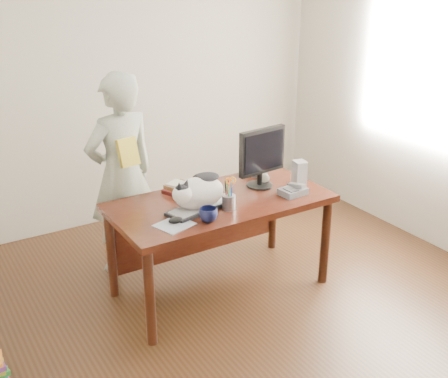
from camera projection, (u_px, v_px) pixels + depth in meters
room at (272, 142)px, 3.39m from camera, size 4.50×4.50×4.50m
desk at (215, 214)px, 4.21m from camera, size 1.60×0.80×0.75m
keyboard at (199, 208)px, 3.92m from camera, size 0.52×0.30×0.03m
cat at (198, 192)px, 3.86m from camera, size 0.48×0.32×0.27m
monitor at (262, 155)px, 4.22m from camera, size 0.41×0.22×0.46m
pen_cup at (229, 200)px, 3.91m from camera, size 0.11×0.11×0.24m
mousepad at (174, 225)px, 3.69m from camera, size 0.27×0.26×0.01m
mouse at (176, 220)px, 3.71m from camera, size 0.12×0.09×0.04m
coffee_mug at (208, 215)px, 3.73m from camera, size 0.17×0.17×0.10m
phone at (293, 191)px, 4.17m from camera, size 0.20×0.18×0.09m
speaker at (299, 173)px, 4.31m from camera, size 0.10×0.11×0.20m
baseball at (264, 178)px, 4.38m from camera, size 0.08×0.08×0.08m
book_stack at (178, 187)px, 4.21m from camera, size 0.24×0.22×0.08m
calculator at (254, 171)px, 4.55m from camera, size 0.21×0.23×0.06m
person at (122, 175)px, 4.37m from camera, size 0.65×0.48×1.63m
held_book at (128, 152)px, 4.15m from camera, size 0.17×0.12×0.21m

